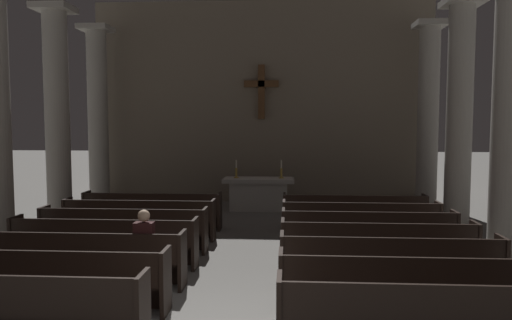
{
  "coord_description": "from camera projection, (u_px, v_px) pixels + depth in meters",
  "views": [
    {
      "loc": [
        0.93,
        -5.76,
        2.77
      ],
      "look_at": [
        0.0,
        8.27,
        1.67
      ],
      "focal_mm": 34.91,
      "sensor_mm": 36.0,
      "label": 1
    }
  ],
  "objects": [
    {
      "name": "pew_right_row_2",
      "position": [
        407.0,
        287.0,
        6.87
      ],
      "size": [
        3.54,
        0.5,
        0.95
      ],
      "color": "black",
      "rests_on": "ground"
    },
    {
      "name": "pew_left_row_6",
      "position": [
        139.0,
        219.0,
        11.65
      ],
      "size": [
        3.54,
        0.5,
        0.95
      ],
      "color": "black",
      "rests_on": "ground"
    },
    {
      "name": "candlestick_left",
      "position": [
        236.0,
        172.0,
        15.45
      ],
      "size": [
        0.16,
        0.16,
        0.56
      ],
      "color": "#B79338",
      "rests_on": "altar"
    },
    {
      "name": "pew_right_row_4",
      "position": [
        378.0,
        247.0,
        9.09
      ],
      "size": [
        3.54,
        0.5,
        0.95
      ],
      "color": "black",
      "rests_on": "ground"
    },
    {
      "name": "column_right_second",
      "position": [
        509.0,
        119.0,
        9.65
      ],
      "size": [
        0.95,
        0.95,
        5.78
      ],
      "color": "#ADA89E",
      "rests_on": "ground"
    },
    {
      "name": "pew_left_row_7",
      "position": [
        152.0,
        211.0,
        12.76
      ],
      "size": [
        3.54,
        0.5,
        0.95
      ],
      "color": "black",
      "rests_on": "ground"
    },
    {
      "name": "pew_left_row_1",
      "position": [
        3.0,
        308.0,
        6.09
      ],
      "size": [
        3.54,
        0.5,
        0.95
      ],
      "color": "black",
      "rests_on": "ground"
    },
    {
      "name": "column_right_third",
      "position": [
        459.0,
        120.0,
        12.46
      ],
      "size": [
        0.95,
        0.95,
        5.78
      ],
      "color": "#ADA89E",
      "rests_on": "ground"
    },
    {
      "name": "pew_right_row_5",
      "position": [
        368.0,
        233.0,
        10.2
      ],
      "size": [
        3.54,
        0.5,
        0.95
      ],
      "color": "black",
      "rests_on": "ground"
    },
    {
      "name": "pew_left_row_3",
      "position": [
        79.0,
        258.0,
        8.32
      ],
      "size": [
        3.54,
        0.5,
        0.95
      ],
      "color": "black",
      "rests_on": "ground"
    },
    {
      "name": "pew_right_row_3",
      "position": [
        390.0,
        264.0,
        7.98
      ],
      "size": [
        3.54,
        0.5,
        0.95
      ],
      "color": "black",
      "rests_on": "ground"
    },
    {
      "name": "pew_left_row_5",
      "position": [
        124.0,
        229.0,
        10.54
      ],
      "size": [
        3.54,
        0.5,
        0.95
      ],
      "color": "black",
      "rests_on": "ground"
    },
    {
      "name": "pew_right_row_6",
      "position": [
        360.0,
        222.0,
        11.31
      ],
      "size": [
        3.54,
        0.5,
        0.95
      ],
      "color": "black",
      "rests_on": "ground"
    },
    {
      "name": "lone_worshipper",
      "position": [
        146.0,
        246.0,
        8.26
      ],
      "size": [
        0.32,
        0.43,
        1.32
      ],
      "color": "#26262B",
      "rests_on": "ground"
    },
    {
      "name": "column_left_fourth",
      "position": [
        98.0,
        120.0,
        15.95
      ],
      "size": [
        0.95,
        0.95,
        5.78
      ],
      "color": "#ADA89E",
      "rests_on": "ground"
    },
    {
      "name": "pew_right_row_7",
      "position": [
        354.0,
        213.0,
        12.42
      ],
      "size": [
        3.54,
        0.5,
        0.95
      ],
      "color": "black",
      "rests_on": "ground"
    },
    {
      "name": "apse_with_cross",
      "position": [
        262.0,
        102.0,
        16.96
      ],
      "size": [
        11.39,
        0.47,
        6.81
      ],
      "color": "gray",
      "rests_on": "ground"
    },
    {
      "name": "altar",
      "position": [
        259.0,
        193.0,
        15.46
      ],
      "size": [
        2.2,
        0.9,
        1.01
      ],
      "color": "#BCB7AD",
      "rests_on": "ground"
    },
    {
      "name": "column_right_fourth",
      "position": [
        428.0,
        120.0,
        15.27
      ],
      "size": [
        0.95,
        0.95,
        5.78
      ],
      "color": "#ADA89E",
      "rests_on": "ground"
    },
    {
      "name": "pew_left_row_2",
      "position": [
        47.0,
        279.0,
        7.21
      ],
      "size": [
        3.54,
        0.5,
        0.95
      ],
      "color": "black",
      "rests_on": "ground"
    },
    {
      "name": "column_left_third",
      "position": [
        57.0,
        120.0,
        13.14
      ],
      "size": [
        0.95,
        0.95,
        5.78
      ],
      "color": "#ADA89E",
      "rests_on": "ground"
    },
    {
      "name": "candlestick_right",
      "position": [
        281.0,
        173.0,
        15.36
      ],
      "size": [
        0.16,
        0.16,
        0.56
      ],
      "color": "#B79338",
      "rests_on": "altar"
    },
    {
      "name": "pew_left_row_4",
      "position": [
        104.0,
        242.0,
        9.43
      ],
      "size": [
        3.54,
        0.5,
        0.95
      ],
      "color": "black",
      "rests_on": "ground"
    },
    {
      "name": "pew_right_row_1",
      "position": [
        429.0,
        319.0,
        5.76
      ],
      "size": [
        3.54,
        0.5,
        0.95
      ],
      "color": "black",
      "rests_on": "ground"
    }
  ]
}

